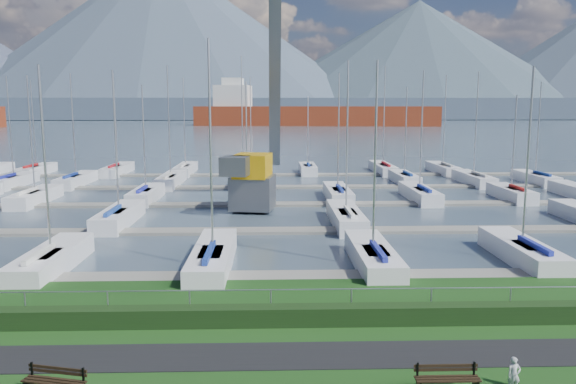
{
  "coord_description": "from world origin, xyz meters",
  "views": [
    {
      "loc": [
        -0.96,
        -19.94,
        7.95
      ],
      "look_at": [
        0.0,
        12.0,
        3.0
      ],
      "focal_mm": 35.0,
      "sensor_mm": 36.0,
      "label": 1
    }
  ],
  "objects_px": {
    "bench_left": "(55,382)",
    "person": "(514,370)",
    "bench_right": "(447,379)",
    "crane": "(258,139)"
  },
  "relations": [
    {
      "from": "person",
      "to": "bench_right",
      "type": "bearing_deg",
      "value": -173.37
    },
    {
      "from": "person",
      "to": "crane",
      "type": "bearing_deg",
      "value": 103.2
    },
    {
      "from": "bench_right",
      "to": "person",
      "type": "distance_m",
      "value": 2.04
    },
    {
      "from": "bench_left",
      "to": "person",
      "type": "height_order",
      "value": "person"
    },
    {
      "from": "bench_right",
      "to": "person",
      "type": "xyz_separation_m",
      "value": [
        2.02,
        0.29,
        0.1
      ]
    },
    {
      "from": "bench_right",
      "to": "crane",
      "type": "xyz_separation_m",
      "value": [
        -5.87,
        30.26,
        4.91
      ]
    },
    {
      "from": "person",
      "to": "crane",
      "type": "xyz_separation_m",
      "value": [
        -7.88,
        29.97,
        4.81
      ]
    },
    {
      "from": "bench_right",
      "to": "crane",
      "type": "relative_size",
      "value": 0.08
    },
    {
      "from": "bench_left",
      "to": "person",
      "type": "bearing_deg",
      "value": 14.55
    },
    {
      "from": "bench_left",
      "to": "crane",
      "type": "height_order",
      "value": "crane"
    }
  ]
}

